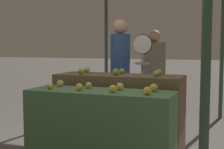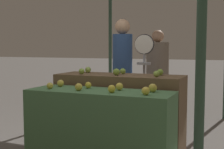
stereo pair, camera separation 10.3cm
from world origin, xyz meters
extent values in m
cylinder|color=#33513D|center=(1.15, -0.83, 1.36)|extent=(0.07, 0.07, 2.71)
cylinder|color=#33513D|center=(-1.15, 3.02, 1.36)|extent=(0.07, 0.07, 2.71)
cylinder|color=#33513D|center=(1.15, 3.02, 1.36)|extent=(0.07, 0.07, 2.71)
cube|color=#4C7A4C|center=(0.00, 0.00, 0.43)|extent=(1.60, 0.55, 0.86)
cube|color=brown|center=(0.00, 0.60, 0.49)|extent=(1.60, 0.55, 0.98)
sphere|color=gold|center=(-0.57, -0.10, 0.90)|extent=(0.07, 0.07, 0.07)
sphere|color=gold|center=(-0.20, -0.11, 0.90)|extent=(0.08, 0.08, 0.08)
sphere|color=gold|center=(0.19, -0.10, 0.90)|extent=(0.08, 0.08, 0.08)
sphere|color=yellow|center=(0.55, -0.12, 0.90)|extent=(0.08, 0.08, 0.08)
sphere|color=gold|center=(-0.56, 0.12, 0.90)|extent=(0.08, 0.08, 0.08)
sphere|color=gold|center=(-0.19, 0.11, 0.90)|extent=(0.07, 0.07, 0.07)
sphere|color=yellow|center=(0.19, 0.10, 0.90)|extent=(0.08, 0.08, 0.08)
sphere|color=gold|center=(0.57, 0.10, 0.90)|extent=(0.09, 0.09, 0.09)
sphere|color=#84AD3D|center=(-0.48, 0.50, 1.02)|extent=(0.07, 0.07, 0.07)
sphere|color=#7AA338|center=(0.00, 0.50, 1.02)|extent=(0.09, 0.09, 0.09)
sphere|color=#8EB247|center=(0.50, 0.49, 1.02)|extent=(0.07, 0.07, 0.07)
sphere|color=#8EB247|center=(-0.50, 0.72, 1.02)|extent=(0.08, 0.08, 0.08)
sphere|color=#84AD3D|center=(0.01, 0.70, 1.02)|extent=(0.07, 0.07, 0.07)
sphere|color=#7AA338|center=(0.50, 0.70, 1.02)|extent=(0.08, 0.08, 0.08)
cylinder|color=#99999E|center=(0.13, 1.25, 0.70)|extent=(0.04, 0.04, 1.39)
cylinder|color=black|center=(0.13, 1.24, 1.37)|extent=(0.29, 0.01, 0.29)
cylinder|color=silver|center=(0.13, 1.23, 1.37)|extent=(0.26, 0.02, 0.26)
cylinder|color=#99999E|center=(0.13, 1.23, 1.17)|extent=(0.01, 0.01, 0.14)
cylinder|color=#99999E|center=(0.13, 1.23, 1.10)|extent=(0.20, 0.20, 0.03)
cube|color=#2D2D38|center=(-0.28, 1.45, 0.41)|extent=(0.23, 0.15, 0.82)
cylinder|color=#2D4C84|center=(-0.28, 1.45, 1.17)|extent=(0.32, 0.32, 0.71)
sphere|color=tan|center=(-0.28, 1.45, 1.64)|extent=(0.23, 0.23, 0.23)
cube|color=#2D2D38|center=(0.05, 2.31, 0.38)|extent=(0.34, 0.29, 0.75)
cylinder|color=#756656|center=(0.05, 2.31, 1.08)|extent=(0.53, 0.53, 0.66)
sphere|color=tan|center=(0.05, 2.31, 1.52)|extent=(0.21, 0.21, 0.21)
camera|label=1|loc=(1.32, -3.07, 1.33)|focal=50.00mm
camera|label=2|loc=(1.41, -3.03, 1.33)|focal=50.00mm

